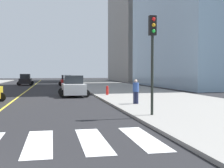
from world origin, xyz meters
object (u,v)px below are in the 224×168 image
Objects in this scene: car_red_second at (66,81)px; pedestrian_waiting_east at (136,90)px; fire_hydrant at (107,90)px; car_black_seventh at (25,80)px; traffic_light_near_corner at (152,46)px; car_white_third at (73,87)px.

pedestrian_waiting_east is (3.37, -30.88, 0.22)m from car_red_second.
car_black_seventh is at bearing 110.23° from fire_hydrant.
car_black_seventh is 41.77m from traffic_light_near_corner.
car_red_second is 8.24m from car_black_seventh.
car_white_third is at bearing 88.83° from car_red_second.
car_black_seventh is at bearing -49.97° from pedestrian_waiting_east.
traffic_light_near_corner reaches higher than pedestrian_waiting_east.
traffic_light_near_corner reaches higher than fire_hydrant.
car_black_seventh is (-6.69, 26.19, -0.01)m from car_white_third.
car_red_second and pedestrian_waiting_east have the same top height.
car_black_seventh reaches higher than pedestrian_waiting_east.
car_white_third is 1.01× the size of car_black_seventh.
fire_hydrant is (9.90, -26.87, -0.36)m from car_black_seventh.
car_red_second is at bearing 97.27° from fire_hydrant.
traffic_light_near_corner is 5.71× the size of fire_hydrant.
traffic_light_near_corner is 3.00× the size of pedestrian_waiting_east.
fire_hydrant is at bearing 167.22° from car_white_third.
car_red_second is 31.06m from pedestrian_waiting_east.
car_black_seventh is 2.68× the size of pedestrian_waiting_east.
traffic_light_near_corner is at bearing -77.79° from car_black_seventh.
traffic_light_near_corner is (9.73, -40.53, 2.77)m from car_black_seventh.
car_white_third is 9.72m from pedestrian_waiting_east.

